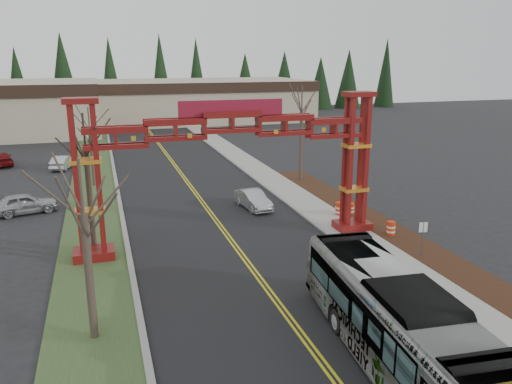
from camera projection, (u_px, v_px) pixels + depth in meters
name	position (u px, v px, depth m)	size (l,w,h in m)	color
road	(209.00, 211.00, 36.60)	(12.00, 110.00, 0.02)	black
lane_line_left	(207.00, 211.00, 36.56)	(0.12, 100.00, 0.01)	gold
lane_line_right	(210.00, 210.00, 36.63)	(0.12, 100.00, 0.01)	gold
curb_right	(287.00, 203.00, 38.36)	(0.30, 110.00, 0.15)	gray
sidewalk_right	(304.00, 201.00, 38.78)	(2.60, 110.00, 0.14)	gray
landscape_strip	(464.00, 275.00, 25.72)	(2.60, 50.00, 0.12)	black
grass_median	(95.00, 221.00, 34.28)	(4.00, 110.00, 0.08)	#344A25
curb_left	(122.00, 218.00, 34.81)	(0.30, 110.00, 0.15)	gray
gateway_arch	(232.00, 146.00, 28.59)	(18.20, 1.60, 8.90)	#5C0D0C
retail_building_east	(198.00, 100.00, 89.19)	(38.00, 20.30, 7.00)	tan
conifer_treeline	(136.00, 81.00, 96.70)	(116.10, 5.60, 13.00)	black
transit_bus	(394.00, 321.00, 18.05)	(2.79, 11.91, 3.32)	#A5A8AD
silver_sedan	(253.00, 200.00, 37.04)	(1.44, 4.13, 1.36)	#A5A8AD
parked_car_near_a	(24.00, 203.00, 35.78)	(1.79, 4.45, 1.52)	#AAACB2
parked_car_mid_a	(2.00, 159.00, 51.83)	(1.92, 4.72, 1.37)	maroon
parked_car_far_a	(63.00, 162.00, 50.32)	(1.44, 4.14, 1.36)	#B9BEC1
bare_tree_median_near	(83.00, 215.00, 18.68)	(3.19, 3.19, 7.31)	#382D26
bare_tree_median_mid	(86.00, 151.00, 27.39)	(3.12, 3.12, 8.01)	#382D26
bare_tree_median_far	(90.00, 131.00, 42.49)	(2.97, 2.97, 6.85)	#382D26
bare_tree_right_far	(302.00, 110.00, 44.02)	(3.16, 3.16, 8.55)	#382D26
street_sign	(423.00, 232.00, 27.70)	(0.47, 0.13, 2.07)	#3F3F44
barrel_south	(391.00, 229.00, 31.25)	(0.53, 0.53, 0.98)	red
barrel_mid	(339.00, 209.00, 35.17)	(0.56, 0.56, 1.03)	red
barrel_north	(351.00, 209.00, 35.45)	(0.49, 0.49, 0.90)	red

